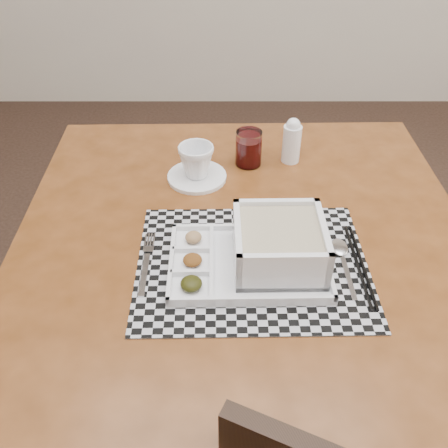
% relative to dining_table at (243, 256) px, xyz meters
% --- Properties ---
extents(dining_table, '(1.02, 1.02, 0.75)m').
position_rel_dining_table_xyz_m(dining_table, '(0.00, 0.00, 0.00)').
color(dining_table, '#522A0F').
rests_on(dining_table, ground).
extents(placemat, '(0.48, 0.38, 0.00)m').
position_rel_dining_table_xyz_m(placemat, '(0.01, -0.11, 0.08)').
color(placemat, '#B5B5BD').
rests_on(placemat, dining_table).
extents(serving_tray, '(0.32, 0.23, 0.10)m').
position_rel_dining_table_xyz_m(serving_tray, '(0.05, -0.11, 0.12)').
color(serving_tray, white).
rests_on(serving_tray, placemat).
extents(fork, '(0.02, 0.19, 0.00)m').
position_rel_dining_table_xyz_m(fork, '(-0.20, -0.10, 0.08)').
color(fork, silver).
rests_on(fork, placemat).
extents(spoon, '(0.04, 0.18, 0.01)m').
position_rel_dining_table_xyz_m(spoon, '(0.20, -0.07, 0.08)').
color(spoon, silver).
rests_on(spoon, placemat).
extents(chopsticks, '(0.02, 0.24, 0.01)m').
position_rel_dining_table_xyz_m(chopsticks, '(0.23, -0.12, 0.08)').
color(chopsticks, black).
rests_on(chopsticks, placemat).
extents(saucer, '(0.15, 0.15, 0.01)m').
position_rel_dining_table_xyz_m(saucer, '(-0.11, 0.21, 0.08)').
color(saucer, white).
rests_on(saucer, dining_table).
extents(cup, '(0.11, 0.11, 0.08)m').
position_rel_dining_table_xyz_m(cup, '(-0.11, 0.21, 0.13)').
color(cup, white).
rests_on(cup, saucer).
extents(juice_glass, '(0.07, 0.07, 0.09)m').
position_rel_dining_table_xyz_m(juice_glass, '(0.02, 0.28, 0.12)').
color(juice_glass, white).
rests_on(juice_glass, dining_table).
extents(creamer_bottle, '(0.05, 0.05, 0.12)m').
position_rel_dining_table_xyz_m(creamer_bottle, '(0.13, 0.29, 0.14)').
color(creamer_bottle, white).
rests_on(creamer_bottle, dining_table).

